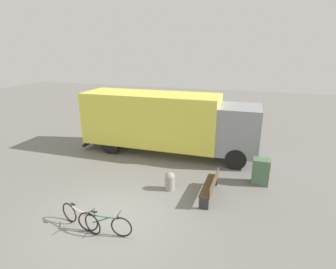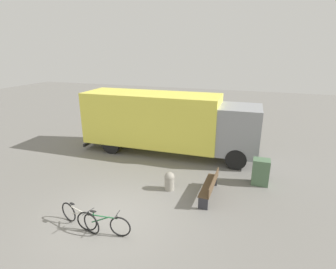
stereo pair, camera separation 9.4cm
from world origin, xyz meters
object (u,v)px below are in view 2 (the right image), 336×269
object	(u,v)px
utility_box	(261,172)
delivery_truck	(166,121)
bicycle_middle	(103,223)
park_bench	(210,185)
bicycle_near	(80,217)
bollard_near_bench	(169,180)

from	to	relation	value
utility_box	delivery_truck	bearing A→B (deg)	156.68
bicycle_middle	utility_box	bearing A→B (deg)	41.71
park_bench	bicycle_middle	world-z (taller)	park_bench
bicycle_middle	utility_box	size ratio (longest dim) A/B	1.60
bicycle_near	utility_box	xyz separation A→B (m)	(5.30, 4.70, 0.19)
delivery_truck	bicycle_middle	size ratio (longest dim) A/B	5.25
bicycle_near	bicycle_middle	size ratio (longest dim) A/B	0.97
delivery_truck	bollard_near_bench	size ratio (longest dim) A/B	12.23
delivery_truck	bicycle_near	bearing A→B (deg)	-95.54
utility_box	bicycle_near	bearing A→B (deg)	-138.46
bollard_near_bench	utility_box	size ratio (longest dim) A/B	0.69
delivery_truck	park_bench	bearing A→B (deg)	-51.82
bicycle_near	park_bench	bearing A→B (deg)	56.06
park_bench	bicycle_near	world-z (taller)	park_bench
bicycle_middle	bicycle_near	bearing A→B (deg)	172.62
park_bench	bicycle_middle	size ratio (longest dim) A/B	1.10
park_bench	bollard_near_bench	world-z (taller)	park_bench
bicycle_near	utility_box	distance (m)	7.09
park_bench	utility_box	bearing A→B (deg)	-45.90
bicycle_middle	bollard_near_bench	size ratio (longest dim) A/B	2.33
park_bench	bicycle_near	size ratio (longest dim) A/B	1.13
bicycle_near	utility_box	bearing A→B (deg)	56.64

